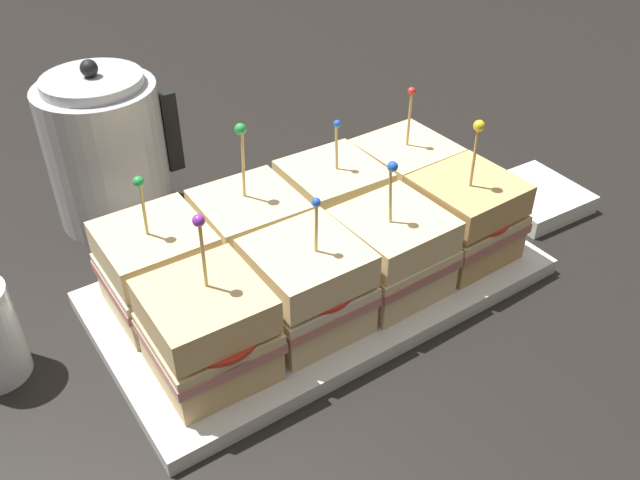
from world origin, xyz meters
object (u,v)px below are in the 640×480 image
at_px(kettle_steel, 107,151).
at_px(napkin_stack, 534,197).
at_px(sandwich_front_far_left, 208,331).
at_px(sandwich_back_center_right, 333,204).
at_px(sandwich_front_center_right, 392,252).
at_px(sandwich_back_center_left, 251,235).
at_px(sandwich_front_center_left, 307,287).
at_px(sandwich_back_far_right, 404,177).
at_px(sandwich_front_far_right, 465,218).
at_px(sandwich_back_far_left, 158,269).
at_px(serving_platter, 320,283).

distance_m(kettle_steel, napkin_stack, 0.54).
bearing_deg(sandwich_front_far_left, sandwich_back_center_right, 26.78).
distance_m(sandwich_front_center_right, sandwich_back_center_left, 0.15).
bearing_deg(sandwich_front_center_left, napkin_stack, 5.35).
bearing_deg(sandwich_front_center_left, sandwich_back_far_right, 26.77).
bearing_deg(napkin_stack, sandwich_back_center_left, 169.64).
relative_size(kettle_steel, napkin_stack, 1.77).
height_order(sandwich_front_center_left, sandwich_back_far_right, sandwich_back_far_right).
distance_m(sandwich_front_far_right, sandwich_back_far_left, 0.34).
relative_size(sandwich_front_center_right, sandwich_back_center_left, 0.89).
height_order(serving_platter, kettle_steel, kettle_steel).
xyz_separation_m(serving_platter, sandwich_front_center_right, (0.05, -0.05, 0.05)).
xyz_separation_m(serving_platter, kettle_steel, (-0.13, 0.27, 0.08)).
distance_m(sandwich_front_center_left, napkin_stack, 0.38).
bearing_deg(kettle_steel, sandwich_front_far_right, -48.25).
xyz_separation_m(sandwich_back_center_left, sandwich_back_center_right, (0.11, 0.00, -0.00)).
xyz_separation_m(sandwich_back_far_right, napkin_stack, (0.17, -0.07, -0.05)).
relative_size(serving_platter, sandwich_front_center_left, 3.14).
bearing_deg(serving_platter, napkin_stack, -3.18).
relative_size(sandwich_back_far_left, sandwich_back_center_right, 1.04).
distance_m(sandwich_front_center_right, kettle_steel, 0.37).
xyz_separation_m(sandwich_back_far_left, sandwich_back_center_right, (0.21, -0.00, -0.00)).
bearing_deg(sandwich_front_far_left, sandwich_front_center_left, 0.56).
distance_m(sandwich_front_center_right, sandwich_back_far_left, 0.24).
bearing_deg(sandwich_front_center_right, sandwich_back_center_left, 135.44).
bearing_deg(sandwich_back_far_left, sandwich_front_center_left, -44.97).
xyz_separation_m(sandwich_front_center_left, napkin_stack, (0.38, 0.04, -0.05)).
bearing_deg(sandwich_back_far_right, napkin_stack, -23.46).
bearing_deg(sandwich_back_center_left, sandwich_back_center_right, 0.67).
bearing_deg(sandwich_front_center_left, sandwich_back_far_left, 135.03).
relative_size(serving_platter, kettle_steel, 2.31).
xyz_separation_m(sandwich_front_far_right, napkin_stack, (0.17, 0.03, -0.05)).
height_order(sandwich_front_far_right, napkin_stack, sandwich_front_far_right).
bearing_deg(sandwich_back_center_left, sandwich_front_far_right, -26.14).
height_order(sandwich_back_far_right, napkin_stack, sandwich_back_far_right).
relative_size(sandwich_back_center_right, napkin_stack, 1.30).
bearing_deg(serving_platter, sandwich_front_center_left, -133.94).
height_order(serving_platter, sandwich_back_far_right, sandwich_back_far_right).
bearing_deg(sandwich_front_center_left, sandwich_back_center_right, 45.18).
xyz_separation_m(serving_platter, sandwich_front_far_right, (0.16, -0.05, 0.06)).
bearing_deg(sandwich_front_center_right, kettle_steel, 119.35).
distance_m(sandwich_back_far_left, sandwich_back_far_right, 0.32).
relative_size(sandwich_front_center_left, sandwich_back_center_right, 1.00).
bearing_deg(sandwich_back_center_left, serving_platter, -43.31).
distance_m(serving_platter, sandwich_back_center_right, 0.09).
relative_size(sandwich_front_center_left, sandwich_front_center_right, 0.97).
bearing_deg(sandwich_front_center_right, sandwich_back_far_left, 152.89).
height_order(sandwich_front_center_left, sandwich_back_far_left, sandwich_back_far_left).
xyz_separation_m(sandwich_back_far_left, napkin_stack, (0.49, -0.07, -0.05)).
bearing_deg(sandwich_front_center_right, napkin_stack, 7.60).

